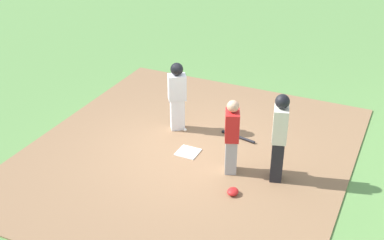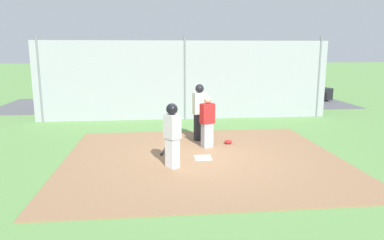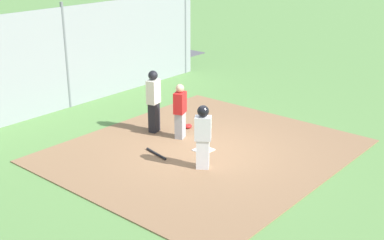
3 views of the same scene
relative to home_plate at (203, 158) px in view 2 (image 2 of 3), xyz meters
The scene contains 13 objects.
ground_plane 0.04m from the home_plate, ahead, with size 140.00×140.00×0.00m, color #5B8947.
dirt_infield 0.03m from the home_plate, ahead, with size 7.20×6.40×0.03m, color #896647.
home_plate is the anchor object (origin of this frame).
catcher 1.32m from the home_plate, 104.24° to the right, with size 0.45×0.38×1.52m.
umpire 2.12m from the home_plate, 94.39° to the right, with size 0.44×0.35×1.77m.
runner 1.37m from the home_plate, 37.94° to the left, with size 0.43×0.46×1.57m.
baseball_bat 1.24m from the home_plate, 36.14° to the right, with size 0.06×0.06×0.83m, color black.
catcher_mask 1.66m from the home_plate, 125.40° to the right, with size 0.24×0.20×0.12m, color red.
baseball 0.90m from the home_plate, 29.31° to the left, with size 0.07×0.07×0.07m, color white.
backstop_fence 5.80m from the home_plate, 90.00° to the right, with size 12.00×0.10×3.35m.
parking_lot 9.81m from the home_plate, 90.00° to the right, with size 18.00×5.20×0.04m, color #515156.
parked_car_dark 11.85m from the home_plate, 121.88° to the right, with size 4.43×2.42×1.28m.
parked_car_blue 10.33m from the home_plate, 104.91° to the right, with size 4.36×2.23×1.28m.
Camera 2 is at (1.23, 8.93, 2.83)m, focal length 33.33 mm.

